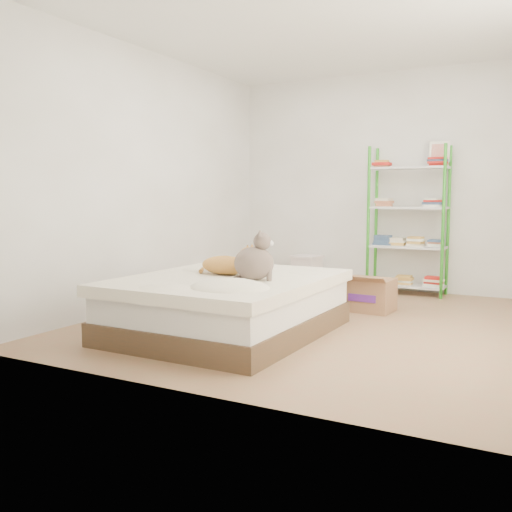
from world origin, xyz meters
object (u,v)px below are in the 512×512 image
Objects in this scene: orange_cat at (225,263)px; cardboard_box at (369,294)px; grey_cat at (254,256)px; shelf_unit at (408,227)px; white_bin at (307,271)px; bed at (228,305)px.

orange_cat reaches higher than cardboard_box.
grey_cat is 2.77m from shelf_unit.
orange_cat is at bearing 40.92° from grey_cat.
white_bin is at bearing -10.32° from grey_cat.
bed is at bearing -107.72° from shelf_unit.
shelf_unit is at bearing 88.93° from cardboard_box.
orange_cat is 0.29× the size of shelf_unit.
bed is 4.79× the size of white_bin.
orange_cat is 1.27× the size of white_bin.
white_bin is (-0.40, 2.60, -0.04)m from bed.
shelf_unit is 1.38m from white_bin.
grey_cat reaches higher than white_bin.
white_bin reaches higher than cardboard_box.
grey_cat is (0.36, -0.17, 0.09)m from orange_cat.
white_bin is at bearing -178.58° from shelf_unit.
white_bin is at bearing 138.33° from cardboard_box.
shelf_unit is 1.34m from cardboard_box.
cardboard_box is (-0.09, -1.19, -0.62)m from shelf_unit.
white_bin is (-1.25, -0.03, -0.58)m from shelf_unit.
bed reaches higher than white_bin.
cardboard_box is at bearing -45.07° from white_bin.
cardboard_box is 1.63m from white_bin.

